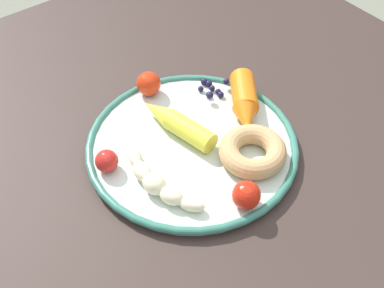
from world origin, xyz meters
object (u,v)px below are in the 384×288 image
Objects in this scene: plate at (192,145)px; blueberry_pile at (212,89)px; banana at (157,183)px; tomato_far at (149,84)px; donut at (253,151)px; tomato_mid at (246,195)px; carrot_orange at (244,102)px; tomato_near at (107,161)px; carrot_yellow at (177,123)px; dining_table at (200,168)px.

blueberry_pile is at bearing -53.17° from plate.
tomato_far is at bearing -31.01° from banana.
tomato_mid is at bearing 131.53° from donut.
tomato_far is (0.22, 0.04, 0.01)m from donut.
donut is (-0.08, 0.06, -0.01)m from carrot_orange.
tomato_near is at bearing 82.81° from carrot_orange.
donut is 0.22m from tomato_far.
plate is 0.10m from donut.
dining_table is at bearing -111.10° from carrot_yellow.
banana is 1.12× the size of carrot_yellow.
dining_table is 0.11m from plate.
carrot_orange and tomato_mid have the same top height.
carrot_orange is 3.21× the size of tomato_mid.
plate is 5.90× the size of blueberry_pile.
plate is 9.50× the size of tomato_near.
carrot_yellow is at bearing -89.37° from tomato_near.
tomato_mid reaches higher than plate.
blueberry_pile reaches higher than plate.
dining_table is 0.15m from carrot_orange.
carrot_yellow reaches higher than plate.
banana and donut have the same top height.
plate is 0.14m from tomato_far.
donut is 0.09m from tomato_mid.
carrot_yellow is 1.41× the size of donut.
carrot_yellow is at bearing 110.26° from blueberry_pile.
dining_table is at bearing -169.93° from tomato_far.
dining_table is 18.17× the size of blueberry_pile.
plate is 0.14m from tomato_mid.
donut is at bearing -169.90° from dining_table.
carrot_yellow reaches higher than dining_table.
tomato_mid is at bearing 174.63° from tomato_far.
plate is at bearing 123.98° from dining_table.
plate is at bearing -178.36° from carrot_yellow.
dining_table is at bearing -94.42° from tomato_near.
plate is 8.15× the size of tomato_mid.
tomato_far reaches higher than dining_table.
dining_table is 9.95× the size of donut.
carrot_orange is at bearing -143.95° from tomato_far.
carrot_yellow is at bearing 68.90° from dining_table.
blueberry_pile is (0.04, -0.10, -0.01)m from carrot_yellow.
tomato_far is (0.27, -0.03, 0.00)m from tomato_mid.
tomato_far is at bearing 10.08° from donut.
tomato_far is at bearing 10.07° from dining_table.
blueberry_pile is 1.61× the size of tomato_near.
blueberry_pile is at bearing -69.74° from carrot_yellow.
donut is at bearing -169.92° from tomato_far.
tomato_mid is (-0.14, 0.01, 0.02)m from plate.
tomato_far is (0.18, -0.11, 0.01)m from banana.
tomato_far is (0.11, 0.02, 0.13)m from dining_table.
dining_table is at bearing -16.18° from tomato_mid.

